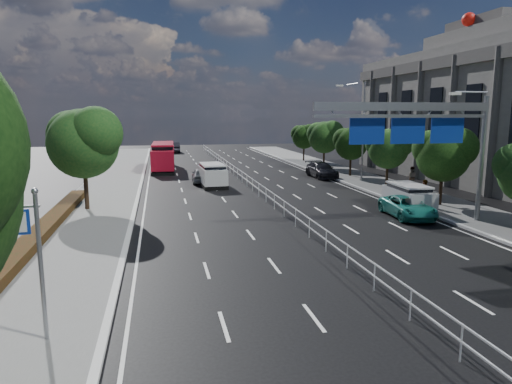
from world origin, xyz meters
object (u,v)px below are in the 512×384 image
object	(u,v)px
near_car_silver	(201,175)
silver_minivan	(408,198)
toilet_sign	(20,241)
overhead_gantry	(422,125)
parked_car_teal	(408,207)
pedestrian_a	(424,193)
red_bus	(163,156)
parked_car_dark	(322,170)
pedestrian_b	(411,177)
near_car_dark	(174,147)
white_minivan	(212,175)

from	to	relation	value
near_car_silver	silver_minivan	xyz separation A→B (m)	(11.93, -15.10, 0.16)
toilet_sign	overhead_gantry	world-z (taller)	overhead_gantry
parked_car_teal	pedestrian_a	xyz separation A→B (m)	(2.45, 2.23, 0.39)
red_bus	parked_car_dark	world-z (taller)	red_bus
parked_car_teal	pedestrian_b	xyz separation A→B (m)	(5.78, 9.40, 0.38)
parked_car_dark	near_car_silver	bearing A→B (deg)	-175.84
overhead_gantry	near_car_dark	bearing A→B (deg)	102.58
near_car_silver	near_car_dark	distance (m)	33.90
toilet_sign	near_car_dark	distance (m)	62.90
near_car_silver	white_minivan	bearing A→B (deg)	109.52
near_car_silver	near_car_dark	bearing A→B (deg)	-85.30
white_minivan	near_car_silver	bearing A→B (deg)	104.04
red_bus	parked_car_teal	world-z (taller)	red_bus
toilet_sign	near_car_dark	xyz separation A→B (m)	(5.97, 62.58, -2.12)
toilet_sign	pedestrian_b	bearing A→B (deg)	41.65
silver_minivan	parked_car_teal	bearing A→B (deg)	-118.32
pedestrian_a	red_bus	bearing A→B (deg)	-76.54
parked_car_teal	pedestrian_b	distance (m)	11.05
white_minivan	pedestrian_b	world-z (taller)	white_minivan
silver_minivan	pedestrian_b	distance (m)	9.16
near_car_dark	silver_minivan	distance (m)	50.74
toilet_sign	pedestrian_a	size ratio (longest dim) A/B	2.43
parked_car_dark	silver_minivan	bearing A→B (deg)	-90.84
near_car_silver	pedestrian_a	bearing A→B (deg)	135.20
near_car_dark	white_minivan	bearing A→B (deg)	92.25
toilet_sign	near_car_dark	size ratio (longest dim) A/B	0.87
toilet_sign	pedestrian_a	xyz separation A→B (m)	(20.73, 14.23, -1.91)
white_minivan	silver_minivan	bearing A→B (deg)	-51.78
red_bus	parked_car_dark	bearing A→B (deg)	-29.81
red_bus	parked_car_dark	size ratio (longest dim) A/B	2.00
toilet_sign	silver_minivan	world-z (taller)	toilet_sign
parked_car_dark	pedestrian_b	size ratio (longest dim) A/B	2.87
overhead_gantry	red_bus	bearing A→B (deg)	115.14
parked_car_teal	pedestrian_a	size ratio (longest dim) A/B	2.58
overhead_gantry	silver_minivan	bearing A→B (deg)	66.32
toilet_sign	red_bus	distance (m)	39.34
pedestrian_b	near_car_silver	bearing A→B (deg)	9.34
toilet_sign	parked_car_teal	world-z (taller)	toilet_sign
near_car_dark	pedestrian_b	size ratio (longest dim) A/B	2.82
overhead_gantry	near_car_dark	size ratio (longest dim) A/B	2.06
white_minivan	near_car_dark	distance (m)	36.27
toilet_sign	near_car_dark	bearing A→B (deg)	84.55
pedestrian_a	pedestrian_b	world-z (taller)	pedestrian_a
white_minivan	parked_car_teal	xyz separation A→B (m)	(10.24, -14.37, -0.33)
toilet_sign	pedestrian_b	xyz separation A→B (m)	(24.07, 21.40, -1.92)
overhead_gantry	pedestrian_a	xyz separation A→B (m)	(3.04, 4.17, -4.57)
overhead_gantry	parked_car_dark	xyz separation A→B (m)	(1.56, 19.70, -4.87)
white_minivan	pedestrian_a	distance (m)	17.56
silver_minivan	toilet_sign	bearing A→B (deg)	-142.00
near_car_silver	red_bus	bearing A→B (deg)	-70.14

